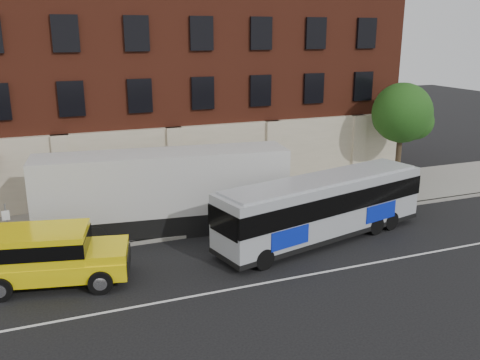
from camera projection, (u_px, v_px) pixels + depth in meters
name	position (u px, v px, depth m)	size (l,w,h in m)	color
ground	(256.00, 292.00, 18.99)	(120.00, 120.00, 0.00)	black
sidewalk	(189.00, 213.00, 27.04)	(60.00, 6.00, 0.15)	gray
kerb	(207.00, 233.00, 24.35)	(60.00, 0.25, 0.15)	gray
lane_line	(251.00, 286.00, 19.44)	(60.00, 0.12, 0.01)	silver
building	(151.00, 59.00, 32.05)	(30.00, 12.10, 15.00)	maroon
sign_pole	(8.00, 228.00, 21.16)	(0.30, 0.20, 2.50)	gray
street_tree	(403.00, 115.00, 30.95)	(3.60, 3.60, 6.20)	#34281A
city_bus	(323.00, 206.00, 23.39)	(11.02, 4.76, 2.95)	#A4A8AE
yellow_suv	(47.00, 253.00, 19.27)	(5.86, 3.37, 2.18)	yellow
shipping_container	(164.00, 193.00, 24.26)	(11.88, 3.70, 3.89)	black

